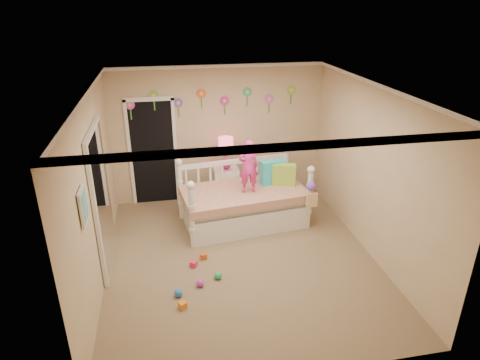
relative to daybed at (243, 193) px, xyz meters
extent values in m
cube|color=#7F684C|center=(-0.25, -1.10, -0.58)|extent=(4.00, 4.50, 0.01)
cube|color=white|center=(-0.25, -1.10, 2.02)|extent=(4.00, 4.50, 0.01)
cube|color=tan|center=(-0.25, 1.15, 0.72)|extent=(4.00, 0.01, 2.60)
cube|color=tan|center=(-2.25, -1.10, 0.72)|extent=(0.01, 4.50, 2.60)
cube|color=tan|center=(1.75, -1.10, 0.72)|extent=(0.01, 4.50, 2.60)
cube|color=#25A9BC|center=(0.55, 0.16, 0.28)|extent=(0.45, 0.23, 0.43)
cube|color=#98C93D|center=(0.74, 0.07, 0.26)|extent=(0.43, 0.25, 0.38)
imported|color=#F2379A|center=(0.06, -0.10, 0.53)|extent=(0.34, 0.22, 0.93)
cube|color=white|center=(-0.19, 0.72, -0.20)|extent=(0.46, 0.36, 0.76)
sphere|color=#D31C76|center=(-0.19, 0.72, 0.26)|extent=(0.17, 0.17, 0.17)
cylinder|color=#D31C76|center=(-0.19, 0.72, 0.43)|extent=(0.03, 0.03, 0.35)
cylinder|color=#FF4C65|center=(-0.19, 0.72, 0.65)|extent=(0.28, 0.28, 0.26)
cube|color=black|center=(-1.50, 1.14, 0.45)|extent=(0.90, 0.04, 2.07)
cube|color=white|center=(-2.21, -0.80, 0.47)|extent=(0.07, 1.30, 2.10)
cube|color=white|center=(-2.22, -2.00, 0.97)|extent=(0.05, 0.34, 0.42)
camera|label=1|loc=(-1.28, -6.40, 3.10)|focal=31.19mm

